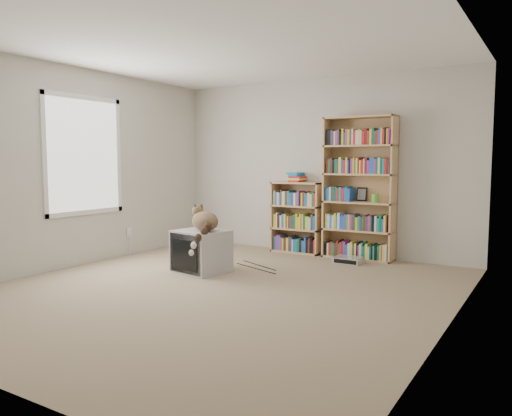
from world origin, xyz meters
The scene contains 16 objects.
floor centered at (0.00, 0.00, 0.00)m, with size 4.50×5.00×0.01m, color #A0856C.
wall_back centered at (0.00, 2.50, 1.25)m, with size 4.50×0.02×2.50m, color beige.
wall_left centered at (-2.25, 0.00, 1.25)m, with size 0.02×5.00×2.50m, color beige.
wall_right centered at (2.25, 0.00, 1.25)m, with size 0.02×5.00×2.50m, color beige.
ceiling centered at (0.00, 0.00, 2.50)m, with size 4.50×5.00×0.02m, color white.
window centered at (-2.24, 0.20, 1.40)m, with size 0.02×1.22×1.52m, color white.
crt_tv centered at (-0.68, 0.59, 0.25)m, with size 0.65×0.61×0.50m.
cat centered at (-0.60, 0.54, 0.59)m, with size 0.55×0.66×0.51m.
bookcase_tall centered at (0.66, 2.36, 0.91)m, with size 0.96×0.30×1.92m.
bookcase_short centered at (-0.27, 2.36, 0.48)m, with size 0.75×0.30×1.03m.
book_stack centered at (-0.30, 2.37, 1.09)m, with size 0.20×0.26×0.14m, color red.
green_mug centered at (0.88, 2.34, 0.84)m, with size 0.10×0.10×0.11m, color #57BF36.
framed_print centered at (0.66, 2.44, 0.88)m, with size 0.14×0.01×0.19m, color black.
dvd_player centered at (0.66, 1.98, 0.04)m, with size 0.36×0.25×0.08m, color silver.
wall_outlet centered at (-2.24, 0.94, 0.32)m, with size 0.01×0.08×0.13m, color silver.
floor_cables centered at (0.17, 1.36, 0.00)m, with size 1.20×0.70×0.01m, color black, non-canonical shape.
Camera 1 is at (2.96, -4.12, 1.33)m, focal length 35.00 mm.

